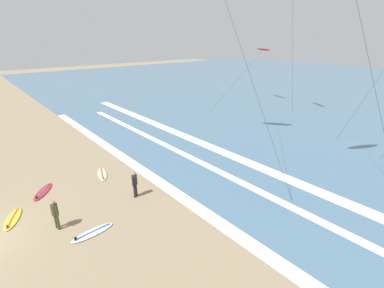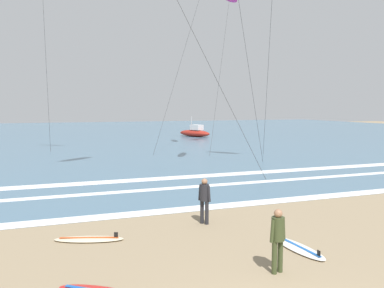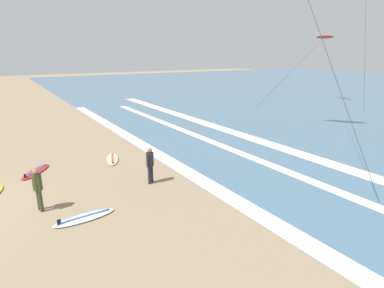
{
  "view_description": "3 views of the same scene",
  "coord_description": "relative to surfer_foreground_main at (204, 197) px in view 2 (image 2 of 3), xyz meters",
  "views": [
    {
      "loc": [
        14.08,
        0.97,
        8.88
      ],
      "look_at": [
        2.36,
        10.74,
        2.92
      ],
      "focal_mm": 25.83,
      "sensor_mm": 36.0,
      "label": 1
    },
    {
      "loc": [
        -3.97,
        -5.11,
        4.09
      ],
      "look_at": [
        0.69,
        7.77,
        2.78
      ],
      "focal_mm": 37.3,
      "sensor_mm": 36.0,
      "label": 2
    },
    {
      "loc": [
        12.7,
        2.3,
        5.46
      ],
      "look_at": [
        1.9,
        9.07,
        1.74
      ],
      "focal_mm": 29.16,
      "sensor_mm": 36.0,
      "label": 3
    }
  ],
  "objects": [
    {
      "name": "wave_foam_mid_break",
      "position": [
        -0.96,
        6.09,
        -0.94
      ],
      "size": [
        38.86,
        0.61,
        0.01
      ],
      "primitive_type": "cube",
      "color": "white",
      "rests_on": "ocean_surface"
    },
    {
      "name": "surfer_right_near",
      "position": [
        0.17,
        -4.41,
        0.0
      ],
      "size": [
        0.51,
        0.32,
        1.6
      ],
      "color": "#384223",
      "rests_on": "ground"
    },
    {
      "name": "offshore_boat",
      "position": [
        13.5,
        37.42,
        -0.4
      ],
      "size": [
        3.81,
        5.42,
        2.7
      ],
      "color": "maroon",
      "rests_on": "ground"
    },
    {
      "name": "wave_foam_outer_break",
      "position": [
        -2.66,
        8.84,
        -0.94
      ],
      "size": [
        45.23,
        1.02,
        0.01
      ],
      "primitive_type": "cube",
      "color": "white",
      "rests_on": "ocean_surface"
    },
    {
      "name": "surfer_foreground_main",
      "position": [
        0.0,
        0.0,
        0.0
      ],
      "size": [
        0.36,
        0.47,
        1.6
      ],
      "color": "#232328",
      "rests_on": "ground"
    },
    {
      "name": "wave_foam_shoreline",
      "position": [
        0.55,
        2.02,
        -0.94
      ],
      "size": [
        45.0,
        0.81,
        0.01
      ],
      "primitive_type": "cube",
      "color": "white",
      "rests_on": "ocean_surface"
    },
    {
      "name": "surfboard_foreground_flat",
      "position": [
        1.61,
        -3.24,
        -0.91
      ],
      "size": [
        0.75,
        2.14,
        0.25
      ],
      "color": "silver",
      "rests_on": "ground"
    },
    {
      "name": "ocean_surface",
      "position": [
        -1.05,
        46.62,
        -0.95
      ],
      "size": [
        140.0,
        90.0,
        0.01
      ],
      "primitive_type": "cube",
      "color": "slate",
      "rests_on": "ground"
    },
    {
      "name": "surfboard_right_spare",
      "position": [
        -3.95,
        -0.41,
        -0.91
      ],
      "size": [
        2.18,
        1.22,
        0.25
      ],
      "color": "beige",
      "rests_on": "ground"
    }
  ]
}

